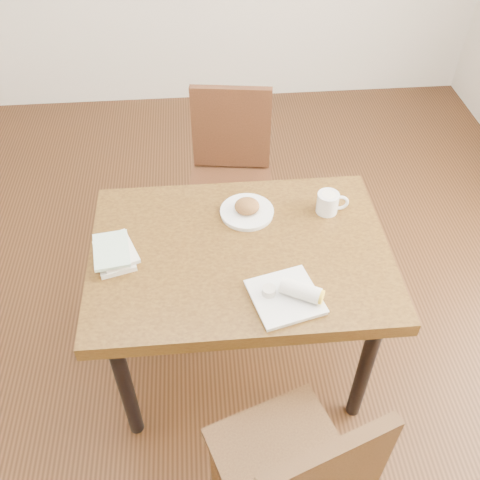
{
  "coord_description": "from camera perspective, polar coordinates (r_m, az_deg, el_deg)",
  "views": [
    {
      "loc": [
        -0.13,
        -1.44,
        2.22
      ],
      "look_at": [
        0.0,
        0.0,
        0.8
      ],
      "focal_mm": 40.0,
      "sensor_mm": 36.0,
      "label": 1
    }
  ],
  "objects": [
    {
      "name": "book_stack",
      "position": [
        2.07,
        -13.27,
        -1.32
      ],
      "size": [
        0.19,
        0.23,
        0.05
      ],
      "color": "white",
      "rests_on": "table"
    },
    {
      "name": "room_walls",
      "position": [
        1.56,
        -0.0,
        22.36
      ],
      "size": [
        4.02,
        5.02,
        2.8
      ],
      "color": "silver",
      "rests_on": "ground"
    },
    {
      "name": "coffee_mug",
      "position": [
        2.22,
        9.43,
        3.98
      ],
      "size": [
        0.13,
        0.09,
        0.09
      ],
      "color": "white",
      "rests_on": "table"
    },
    {
      "name": "table",
      "position": [
        2.12,
        -0.0,
        -2.6
      ],
      "size": [
        1.16,
        0.83,
        0.75
      ],
      "color": "brown",
      "rests_on": "ground"
    },
    {
      "name": "chair_far",
      "position": [
        2.78,
        -1.05,
        7.51
      ],
      "size": [
        0.48,
        0.48,
        0.95
      ],
      "color": "#4A2615",
      "rests_on": "ground"
    },
    {
      "name": "ground",
      "position": [
        2.65,
        -0.0,
        -12.49
      ],
      "size": [
        4.0,
        5.0,
        0.01
      ],
      "primitive_type": "cube",
      "color": "#472814",
      "rests_on": "ground"
    },
    {
      "name": "chair_near",
      "position": [
        1.81,
        6.21,
        -23.7
      ],
      "size": [
        0.54,
        0.54,
        0.95
      ],
      "color": "#4E3216",
      "rests_on": "ground"
    },
    {
      "name": "plate_burrito",
      "position": [
        1.89,
        5.37,
        -5.84
      ],
      "size": [
        0.28,
        0.28,
        0.08
      ],
      "color": "white",
      "rests_on": "table"
    },
    {
      "name": "plate_scone",
      "position": [
        2.19,
        0.75,
        3.24
      ],
      "size": [
        0.22,
        0.22,
        0.07
      ],
      "color": "white",
      "rests_on": "table"
    }
  ]
}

